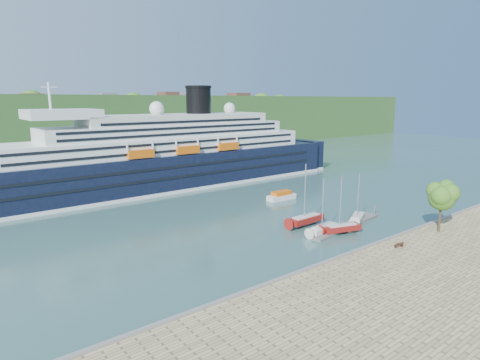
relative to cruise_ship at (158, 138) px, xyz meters
name	(u,v)px	position (x,y,z in m)	size (l,w,h in m)	color
ground	(380,248)	(7.16, -58.76, -12.92)	(400.00, 400.00, 0.00)	#2F5451
far_hillside	(81,124)	(7.16, 86.24, -0.92)	(400.00, 50.00, 24.00)	#2E5020
quay_coping	(382,241)	(7.16, -58.96, -11.77)	(220.00, 0.50, 0.30)	slate
cruise_ship	(158,138)	(0.00, 0.00, 0.00)	(115.05, 16.75, 25.83)	black
park_bench	(399,244)	(7.13, -61.73, -11.46)	(1.42, 0.58, 0.91)	#482514
promenade_tree	(441,204)	(18.97, -61.77, -7.28)	(5.60, 5.60, 9.28)	#2D671B
floating_pontoon	(346,226)	(11.49, -49.02, -12.70)	(19.84, 2.43, 0.44)	slate
sailboat_white_near	(324,208)	(5.39, -49.10, -8.38)	(7.03, 1.95, 9.08)	silver
sailboat_red	(343,206)	(8.03, -50.83, -8.17)	(7.35, 2.04, 9.49)	maroon
sailboat_white_far	(358,199)	(15.31, -48.64, -8.57)	(6.73, 1.87, 8.70)	silver
tender_launch	(282,195)	(16.29, -27.60, -11.94)	(7.10, 2.43, 1.96)	#D75B0C
sailboat_extra	(307,196)	(6.72, -43.96, -7.59)	(8.24, 2.29, 10.65)	maroon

